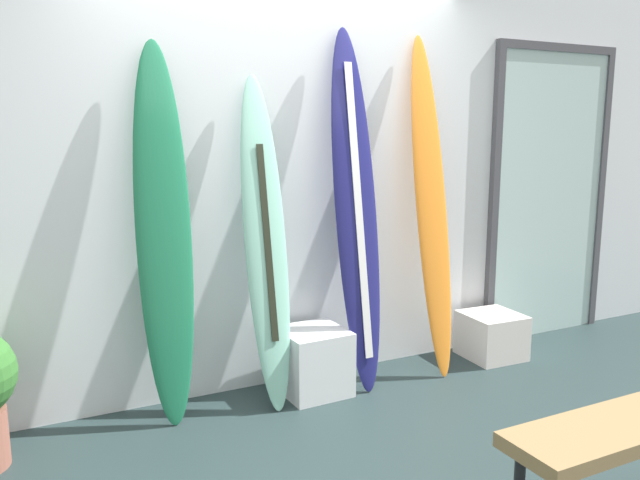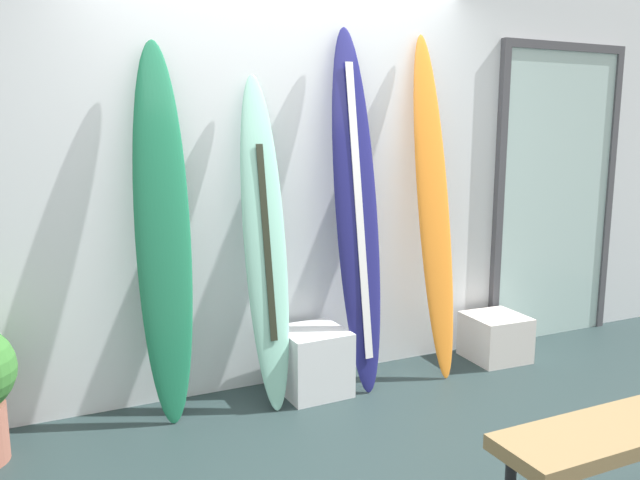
% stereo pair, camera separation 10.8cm
% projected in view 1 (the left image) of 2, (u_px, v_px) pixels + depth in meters
% --- Properties ---
extents(ground, '(8.00, 8.00, 0.04)m').
position_uv_depth(ground, '(383.00, 471.00, 3.06)').
color(ground, '#243435').
extents(wall_back, '(7.20, 0.20, 2.80)m').
position_uv_depth(wall_back, '(277.00, 164.00, 3.95)').
color(wall_back, silver).
rests_on(wall_back, ground).
extents(surfboard_emerald, '(0.32, 0.33, 2.10)m').
position_uv_depth(surfboard_emerald, '(164.00, 236.00, 3.40)').
color(surfboard_emerald, '#1D704B').
rests_on(surfboard_emerald, ground).
extents(surfboard_seafoam, '(0.26, 0.43, 1.94)m').
position_uv_depth(surfboard_seafoam, '(266.00, 245.00, 3.64)').
color(surfboard_seafoam, '#86C8B1').
rests_on(surfboard_seafoam, ground).
extents(surfboard_navy, '(0.30, 0.43, 2.24)m').
position_uv_depth(surfboard_navy, '(356.00, 213.00, 3.87)').
color(surfboard_navy, navy).
rests_on(surfboard_navy, ground).
extents(surfboard_sunset, '(0.25, 0.45, 2.23)m').
position_uv_depth(surfboard_sunset, '(431.00, 207.00, 4.12)').
color(surfboard_sunset, orange).
rests_on(surfboard_sunset, ground).
extents(display_block_left, '(0.40, 0.40, 0.32)m').
position_uv_depth(display_block_left, '(492.00, 335.00, 4.50)').
color(display_block_left, white).
rests_on(display_block_left, ground).
extents(display_block_center, '(0.40, 0.40, 0.40)m').
position_uv_depth(display_block_center, '(313.00, 361.00, 3.89)').
color(display_block_center, silver).
rests_on(display_block_center, ground).
extents(glass_door, '(1.17, 0.06, 2.25)m').
position_uv_depth(glass_door, '(549.00, 189.00, 4.87)').
color(glass_door, silver).
rests_on(glass_door, ground).
extents(bench, '(1.03, 0.32, 0.46)m').
position_uv_depth(bench, '(619.00, 436.00, 2.53)').
color(bench, olive).
rests_on(bench, ground).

